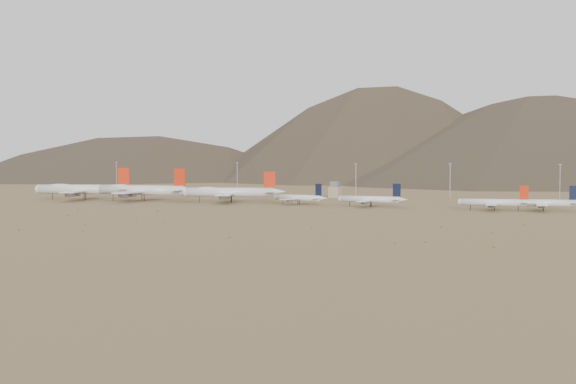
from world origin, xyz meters
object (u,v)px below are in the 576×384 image
at_px(widebody_west, 84,189).
at_px(narrowbody_b, 371,199).
at_px(widebody_east, 230,192).
at_px(control_tower, 335,191).
at_px(widebody_centre, 142,190).
at_px(narrowbody_a, 299,198).

xyz_separation_m(widebody_west, narrowbody_b, (205.96, 13.62, -3.03)).
relative_size(widebody_west, narrowbody_b, 1.65).
bearing_deg(widebody_east, widebody_west, 168.69).
height_order(widebody_west, control_tower, widebody_west).
distance_m(widebody_centre, narrowbody_a, 113.78).
xyz_separation_m(widebody_west, widebody_centre, (43.64, 7.02, -0.04)).
height_order(widebody_west, widebody_centre, widebody_west).
bearing_deg(widebody_west, narrowbody_a, -12.61).
relative_size(widebody_centre, control_tower, 6.29).
bearing_deg(control_tower, widebody_east, -117.10).
distance_m(widebody_west, widebody_centre, 44.20).
bearing_deg(widebody_centre, control_tower, 35.56).
xyz_separation_m(widebody_west, widebody_east, (106.81, 16.64, -0.64)).
height_order(widebody_west, widebody_east, widebody_west).
xyz_separation_m(widebody_centre, widebody_east, (63.17, 9.62, -0.61)).
bearing_deg(narrowbody_b, widebody_east, 177.17).
height_order(widebody_centre, narrowbody_a, widebody_centre).
height_order(widebody_centre, narrowbody_b, widebody_centre).
distance_m(widebody_west, narrowbody_a, 157.87).
xyz_separation_m(widebody_west, control_tower, (149.73, 100.49, -2.46)).
distance_m(widebody_centre, control_tower, 141.42).
relative_size(widebody_east, control_tower, 5.54).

